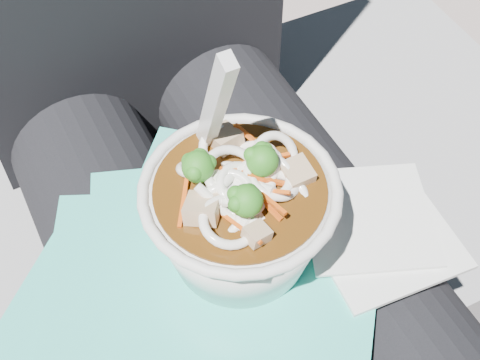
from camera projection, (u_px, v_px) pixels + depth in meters
name	position (u px, v px, depth m)	size (l,w,h in m)	color
stone_ledge	(194.00, 296.00, 0.96)	(1.00, 0.50, 0.43)	slate
lap	(242.00, 276.00, 0.65)	(0.32, 0.48, 0.15)	black
person_body	(200.00, 189.00, 0.67)	(0.34, 0.94, 0.98)	black
plastic_bag	(195.00, 276.00, 0.55)	(0.33, 0.37, 0.01)	#2BB6A3
napkins	(376.00, 228.00, 0.57)	(0.14, 0.15, 0.01)	silver
udon_bowl	(240.00, 211.00, 0.52)	(0.18, 0.18, 0.20)	silver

